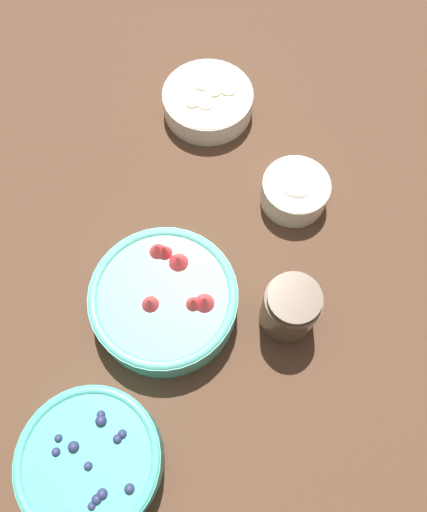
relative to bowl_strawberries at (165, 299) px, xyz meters
name	(u,v)px	position (x,y,z in m)	size (l,w,h in m)	color
ground_plane	(171,253)	(-0.06, -0.07, -0.04)	(4.00, 4.00, 0.00)	#4C3323
bowl_strawberries	(165,299)	(0.00, 0.00, 0.00)	(0.22, 0.22, 0.08)	#56B7A8
bowl_blueberries	(91,461)	(0.21, 0.12, 0.00)	(0.19, 0.19, 0.06)	#47AD9E
bowl_bananas	(208,100)	(-0.28, -0.26, -0.01)	(0.16, 0.16, 0.05)	white
bowl_cream	(295,190)	(-0.28, -0.02, -0.01)	(0.11, 0.11, 0.06)	white
jar_chocolate	(290,309)	(-0.13, 0.13, 0.01)	(0.08, 0.08, 0.10)	brown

